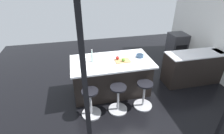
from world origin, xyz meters
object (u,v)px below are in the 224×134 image
(stool_near_camera, at_px, (91,103))
(cutting_board, at_px, (123,61))
(apple_red, at_px, (117,58))
(stool_by_window, at_px, (144,96))
(apple_green, at_px, (123,60))
(oven_range, at_px, (177,45))
(kitchen_island, at_px, (111,76))
(fruit_bowl, at_px, (140,56))
(stool_middle, at_px, (118,99))
(water_bottle, at_px, (92,57))

(stool_near_camera, height_order, cutting_board, cutting_board)
(apple_red, bearing_deg, stool_by_window, 124.54)
(apple_green, bearing_deg, oven_range, -145.43)
(kitchen_island, xyz_separation_m, fruit_bowl, (-0.74, -0.00, 0.51))
(stool_by_window, xyz_separation_m, stool_near_camera, (1.24, 0.00, 0.00))
(oven_range, xyz_separation_m, cutting_board, (2.61, 1.74, 0.53))
(fruit_bowl, bearing_deg, stool_by_window, 80.43)
(kitchen_island, relative_size, apple_red, 23.05)
(oven_range, distance_m, stool_middle, 3.71)
(stool_by_window, bearing_deg, water_bottle, -34.55)
(stool_by_window, bearing_deg, stool_near_camera, 0.00)
(oven_range, height_order, cutting_board, cutting_board)
(stool_by_window, distance_m, apple_red, 1.09)
(oven_range, bearing_deg, fruit_bowl, 37.45)
(stool_by_window, distance_m, stool_middle, 0.62)
(stool_by_window, relative_size, fruit_bowl, 3.52)
(cutting_board, bearing_deg, apple_red, -34.98)
(stool_by_window, bearing_deg, fruit_bowl, -99.57)
(water_bottle, bearing_deg, fruit_bowl, 179.39)
(water_bottle, height_order, fruit_bowl, water_bottle)
(stool_middle, distance_m, stool_near_camera, 0.62)
(stool_by_window, relative_size, water_bottle, 2.12)
(stool_middle, xyz_separation_m, apple_red, (-0.15, -0.68, 0.70))
(kitchen_island, bearing_deg, stool_near_camera, 49.40)
(cutting_board, height_order, apple_red, apple_red)
(oven_range, relative_size, stool_near_camera, 1.31)
(kitchen_island, distance_m, stool_middle, 0.74)
(stool_middle, xyz_separation_m, stool_near_camera, (0.62, 0.00, 0.00))
(stool_by_window, height_order, water_bottle, water_bottle)
(stool_middle, relative_size, apple_red, 7.79)
(kitchen_island, height_order, apple_red, apple_red)
(water_bottle, bearing_deg, stool_by_window, 145.45)
(water_bottle, xyz_separation_m, fruit_bowl, (-1.19, 0.01, -0.08))
(kitchen_island, distance_m, cutting_board, 0.56)
(kitchen_island, height_order, stool_by_window, kitchen_island)
(cutting_board, xyz_separation_m, apple_red, (0.11, -0.08, 0.05))
(apple_red, distance_m, apple_green, 0.17)
(stool_near_camera, bearing_deg, apple_red, -138.34)
(oven_range, distance_m, cutting_board, 3.18)
(cutting_board, xyz_separation_m, apple_green, (-0.00, 0.05, 0.05))
(apple_red, relative_size, water_bottle, 0.27)
(stool_near_camera, relative_size, water_bottle, 2.12)
(oven_range, bearing_deg, stool_middle, 39.39)
(cutting_board, bearing_deg, apple_green, 95.40)
(kitchen_island, bearing_deg, oven_range, -150.37)
(stool_near_camera, distance_m, fruit_bowl, 1.69)
(stool_middle, distance_m, cutting_board, 0.93)
(apple_red, bearing_deg, kitchen_island, -14.72)
(cutting_board, bearing_deg, fruit_bowl, -166.32)
(kitchen_island, distance_m, apple_green, 0.62)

